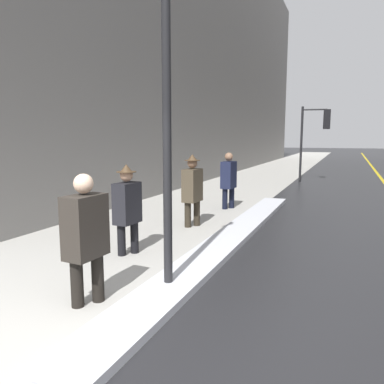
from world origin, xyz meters
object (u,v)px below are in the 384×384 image
at_px(pedestrian_trailing, 193,188).
at_px(pedestrian_nearside, 229,178).
at_px(lamp_post, 166,85).
at_px(traffic_light_near, 317,128).
at_px(pedestrian_in_glasses, 86,233).
at_px(pedestrian_in_fedora, 127,206).

xyz_separation_m(pedestrian_trailing, pedestrian_nearside, (0.12, 2.48, -0.01)).
distance_m(lamp_post, traffic_light_near, 14.22).
relative_size(pedestrian_in_glasses, pedestrian_nearside, 1.00).
distance_m(traffic_light_near, pedestrian_in_glasses, 15.18).
bearing_deg(pedestrian_in_glasses, lamp_post, 142.57).
relative_size(lamp_post, pedestrian_nearside, 2.76).
xyz_separation_m(pedestrian_in_glasses, pedestrian_trailing, (-0.40, 4.38, 0.01)).
bearing_deg(pedestrian_in_fedora, pedestrian_in_glasses, 21.86).
height_order(pedestrian_in_fedora, pedestrian_trailing, pedestrian_trailing).
xyz_separation_m(lamp_post, pedestrian_in_fedora, (-1.36, 1.12, -1.88)).
bearing_deg(pedestrian_in_glasses, traffic_light_near, 177.98).
xyz_separation_m(pedestrian_in_fedora, pedestrian_nearside, (0.36, 4.92, 0.03)).
distance_m(traffic_light_near, pedestrian_nearside, 8.51).
relative_size(traffic_light_near, pedestrian_in_glasses, 2.13).
relative_size(lamp_post, pedestrian_in_fedora, 2.81).
distance_m(pedestrian_trailing, pedestrian_nearside, 2.48).
distance_m(lamp_post, pedestrian_in_fedora, 2.58).
bearing_deg(pedestrian_nearside, pedestrian_trailing, 1.06).
height_order(lamp_post, traffic_light_near, lamp_post).
bearing_deg(pedestrian_trailing, traffic_light_near, 173.57).
height_order(pedestrian_in_glasses, pedestrian_trailing, pedestrian_trailing).
bearing_deg(pedestrian_in_fedora, pedestrian_trailing, 178.05).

